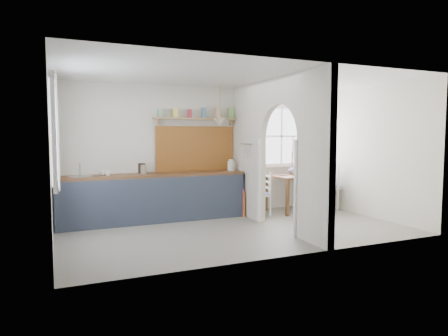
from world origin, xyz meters
name	(u,v)px	position (x,y,z in m)	size (l,w,h in m)	color
floor	(238,230)	(0.00, 0.00, 0.00)	(5.80, 3.20, 0.01)	gray
ceiling	(238,76)	(0.00, 0.00, 2.60)	(5.80, 3.20, 0.01)	beige
walls	(238,154)	(0.00, 0.00, 1.30)	(5.81, 3.21, 2.60)	beige
partition	(272,145)	(0.70, 0.06, 1.45)	(0.12, 3.20, 2.60)	beige
kitchen_window	(52,133)	(-2.87, 0.00, 1.65)	(0.10, 1.16, 1.50)	white
nook_window	(281,136)	(1.80, 1.56, 1.60)	(1.76, 0.10, 1.30)	white
counter	(154,197)	(-1.13, 1.33, 0.46)	(3.50, 0.60, 0.90)	brown
sink	(81,177)	(-2.43, 1.30, 0.89)	(0.40, 0.40, 0.02)	#B5B6BB
backsplash	(196,149)	(-0.20, 1.58, 1.35)	(1.65, 0.03, 0.90)	brown
shelf	(197,116)	(-0.20, 1.49, 2.00)	(1.75, 0.20, 0.21)	#A98052
pendant_lamp	(220,122)	(0.15, 1.15, 1.88)	(0.26, 0.26, 0.16)	beige
utensil_rail	(247,144)	(0.61, 0.90, 1.45)	(0.02, 0.02, 0.50)	#B5B6BB
dining_table	(297,193)	(1.93, 1.11, 0.39)	(1.24, 0.83, 0.78)	brown
chair_left	(259,193)	(0.96, 1.04, 0.44)	(0.40, 0.40, 0.89)	white
chair_right	(335,186)	(2.88, 1.04, 0.50)	(0.46, 0.46, 1.00)	white
kettle	(231,165)	(0.47, 1.33, 1.01)	(0.19, 0.15, 0.23)	silver
mug_a	(108,173)	(-1.97, 1.23, 0.95)	(0.10, 0.10, 0.10)	white
mug_b	(103,173)	(-2.05, 1.40, 0.94)	(0.11, 0.11, 0.09)	white
knife_block	(142,168)	(-1.33, 1.42, 1.00)	(0.09, 0.12, 0.19)	black
jar	(143,169)	(-1.32, 1.34, 0.98)	(0.11, 0.11, 0.17)	gray
towel_magenta	(243,203)	(0.58, 0.98, 0.28)	(0.02, 0.03, 0.58)	#A73567
towel_orange	(244,205)	(0.58, 0.94, 0.25)	(0.02, 0.03, 0.52)	orange
bowl	(312,172)	(2.30, 1.07, 0.82)	(0.34, 0.34, 0.08)	white
table_cup	(294,173)	(1.78, 1.00, 0.82)	(0.10, 0.10, 0.09)	#48844D
plate	(283,175)	(1.56, 1.09, 0.78)	(0.17, 0.17, 0.01)	#3D3031
vase	(292,170)	(1.92, 1.28, 0.88)	(0.19, 0.19, 0.20)	#6B4E75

